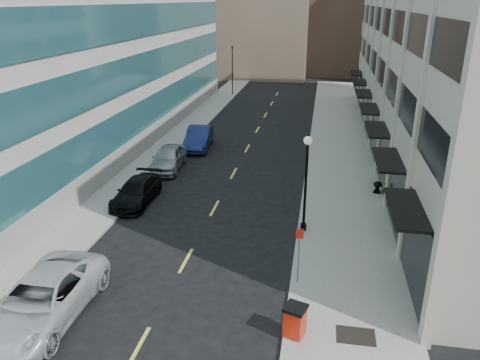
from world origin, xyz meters
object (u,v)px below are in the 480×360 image
(car_blue_sedan, at_px, (199,138))
(trash_bin, at_px, (295,320))
(car_silver_sedan, at_px, (168,158))
(urn_planter, at_px, (377,186))
(traffic_signal, at_px, (232,49))
(lamppost, at_px, (306,175))
(sign_post, at_px, (299,247))
(car_black_pickup, at_px, (136,192))
(car_white_van, at_px, (42,299))

(car_blue_sedan, distance_m, trash_bin, 23.91)
(car_silver_sedan, relative_size, urn_planter, 6.62)
(urn_planter, bearing_deg, car_blue_sedan, 150.30)
(car_silver_sedan, bearing_deg, urn_planter, -13.37)
(traffic_signal, relative_size, lamppost, 1.33)
(trash_bin, relative_size, sign_post, 0.45)
(sign_post, bearing_deg, car_black_pickup, 137.29)
(traffic_signal, bearing_deg, trash_bin, -76.24)
(traffic_signal, relative_size, trash_bin, 5.70)
(car_silver_sedan, relative_size, sign_post, 1.80)
(car_blue_sedan, relative_size, urn_planter, 6.99)
(car_silver_sedan, relative_size, lamppost, 0.94)
(car_black_pickup, relative_size, sign_post, 1.76)
(car_white_van, relative_size, trash_bin, 5.18)
(traffic_signal, distance_m, car_silver_sedan, 28.37)
(lamppost, height_order, urn_planter, lamppost)
(lamppost, bearing_deg, traffic_signal, 106.64)
(car_silver_sedan, distance_m, lamppost, 13.23)
(traffic_signal, height_order, urn_planter, traffic_signal)
(traffic_signal, bearing_deg, car_blue_sedan, -86.06)
(car_silver_sedan, height_order, sign_post, sign_post)
(car_black_pickup, relative_size, urn_planter, 6.50)
(car_black_pickup, height_order, lamppost, lamppost)
(car_silver_sedan, bearing_deg, car_white_van, -92.04)
(trash_bin, height_order, sign_post, sign_post)
(car_white_van, distance_m, trash_bin, 9.54)
(traffic_signal, bearing_deg, car_black_pickup, -88.82)
(traffic_signal, bearing_deg, lamppost, -73.36)
(car_white_van, xyz_separation_m, car_silver_sedan, (-0.67, 17.15, -0.04))
(lamppost, distance_m, urn_planter, 7.76)
(traffic_signal, height_order, sign_post, traffic_signal)
(car_white_van, height_order, trash_bin, car_white_van)
(sign_post, bearing_deg, car_silver_sedan, 119.96)
(car_silver_sedan, distance_m, sign_post, 16.65)
(sign_post, height_order, urn_planter, sign_post)
(car_black_pickup, bearing_deg, sign_post, -35.34)
(traffic_signal, xyz_separation_m, car_black_pickup, (0.70, -34.00, -5.01))
(traffic_signal, xyz_separation_m, trash_bin, (10.90, -44.52, -4.91))
(car_silver_sedan, xyz_separation_m, trash_bin, (10.20, -16.58, -0.03))
(lamppost, height_order, sign_post, lamppost)
(car_black_pickup, xyz_separation_m, lamppost, (10.10, -2.15, 2.52))
(car_black_pickup, bearing_deg, car_white_van, -86.64)
(car_blue_sedan, relative_size, lamppost, 1.00)
(lamppost, bearing_deg, car_blue_sedan, 124.15)
(trash_bin, relative_size, lamppost, 0.23)
(traffic_signal, xyz_separation_m, car_silver_sedan, (0.70, -27.94, -4.88))
(car_black_pickup, distance_m, lamppost, 10.63)
(trash_bin, xyz_separation_m, urn_planter, (4.20, 14.28, -0.21))
(trash_bin, bearing_deg, car_silver_sedan, 139.94)
(car_silver_sedan, distance_m, urn_planter, 14.58)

